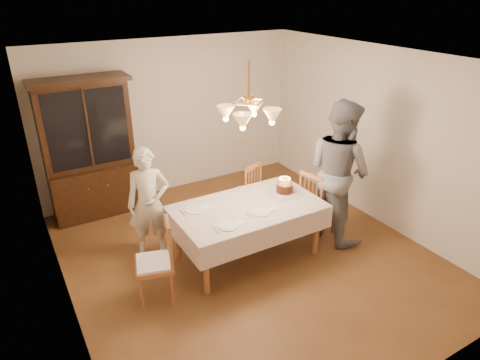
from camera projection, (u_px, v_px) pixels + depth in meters
ground at (247, 255)px, 5.82m from camera, size 5.00×5.00×0.00m
room_shell at (248, 146)px, 5.15m from camera, size 5.00×5.00×5.00m
dining_table at (248, 211)px, 5.53m from camera, size 1.90×1.10×0.76m
china_hutch at (89, 152)px, 6.48m from camera, size 1.38×0.54×2.16m
chair_far_side at (243, 196)px, 6.46m from camera, size 0.57×0.56×1.00m
chair_left_end at (155, 264)px, 4.88m from camera, size 0.53×0.54×1.00m
chair_right_end at (317, 206)px, 6.17m from camera, size 0.50×0.51×1.00m
elderly_woman at (149, 204)px, 5.56m from camera, size 0.63×0.50×1.53m
adult_in_grey at (339, 171)px, 5.91m from camera, size 0.79×1.00×2.01m
birthday_cake at (284, 188)px, 5.83m from camera, size 0.30×0.30×0.22m
place_setting_near_left at (229, 226)px, 5.05m from camera, size 0.39×0.24×0.02m
place_setting_near_right at (262, 212)px, 5.35m from camera, size 0.39×0.25×0.02m
place_setting_far_left at (196, 209)px, 5.41m from camera, size 0.40×0.25×0.02m
chandelier at (249, 114)px, 4.99m from camera, size 0.62×0.62×0.73m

